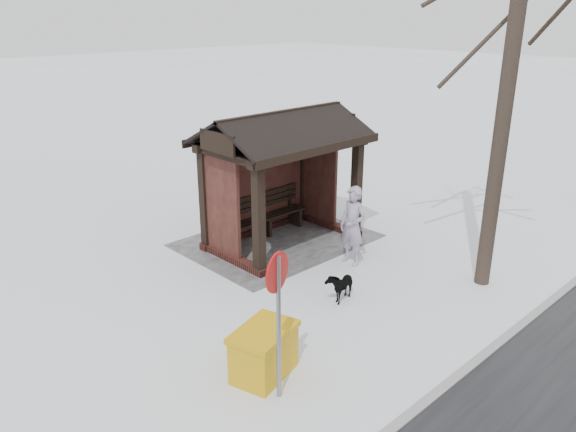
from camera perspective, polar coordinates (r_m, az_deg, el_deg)
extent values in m
plane|color=white|center=(13.10, -0.50, -2.75)|extent=(120.00, 120.00, 0.00)
cube|color=gray|center=(10.25, 21.49, -11.25)|extent=(120.00, 0.15, 0.06)
cube|color=gray|center=(13.23, -1.10, -2.48)|extent=(4.20, 3.20, 0.02)
cube|color=#381714|center=(13.69, -3.08, -1.38)|extent=(3.30, 0.22, 0.16)
cube|color=#381714|center=(14.07, 3.96, -0.80)|extent=(0.22, 2.10, 0.16)
cube|color=#381714|center=(12.18, -5.67, -4.30)|extent=(0.22, 2.10, 0.16)
cube|color=black|center=(13.16, 6.95, 2.54)|extent=(0.20, 0.20, 2.30)
cube|color=black|center=(11.12, -2.99, -0.69)|extent=(0.20, 0.20, 2.30)
cube|color=black|center=(14.31, 1.40, 4.14)|extent=(0.20, 0.20, 2.30)
cube|color=black|center=(12.47, -8.41, 1.45)|extent=(0.20, 0.20, 2.30)
cube|color=black|center=(13.31, -3.18, 3.23)|extent=(2.80, 0.08, 2.14)
cube|color=black|center=(13.90, 3.11, 3.97)|extent=(0.08, 1.17, 2.14)
cube|color=black|center=(11.99, -6.79, 1.17)|extent=(0.08, 1.17, 2.14)
cube|color=black|center=(11.75, 2.49, 6.64)|extent=(3.40, 0.20, 0.18)
cube|color=black|center=(13.03, -3.27, 7.98)|extent=(3.40, 0.20, 0.18)
cylinder|color=black|center=(10.81, 21.69, 14.40)|extent=(0.29, 0.29, 8.55)
imported|color=#A699B3|center=(11.83, 6.58, -1.02)|extent=(0.42, 0.63, 1.71)
imported|color=black|center=(10.59, 5.33, -6.95)|extent=(0.75, 0.48, 0.59)
cube|color=#CF990C|center=(8.52, -2.46, -13.89)|extent=(1.09, 0.88, 0.69)
cube|color=#CF990C|center=(8.31, -2.50, -11.68)|extent=(1.16, 0.94, 0.08)
cylinder|color=gray|center=(7.69, -0.96, -11.45)|extent=(0.07, 0.07, 2.16)
cylinder|color=#B10F0C|center=(7.29, -1.10, -5.73)|extent=(0.54, 0.21, 0.56)
cylinder|color=white|center=(7.31, -1.21, -5.68)|extent=(0.42, 0.16, 0.43)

